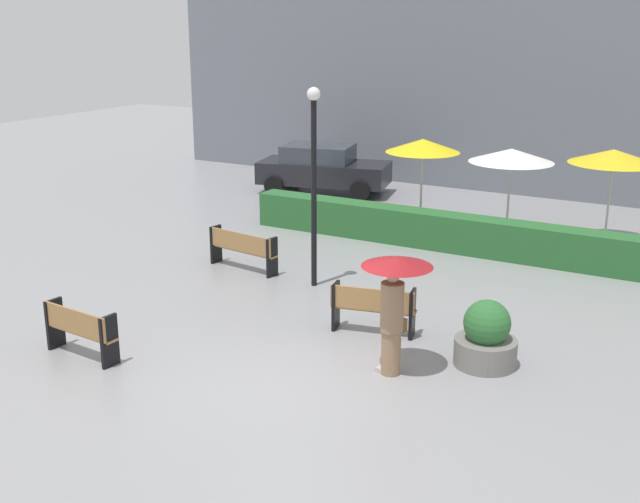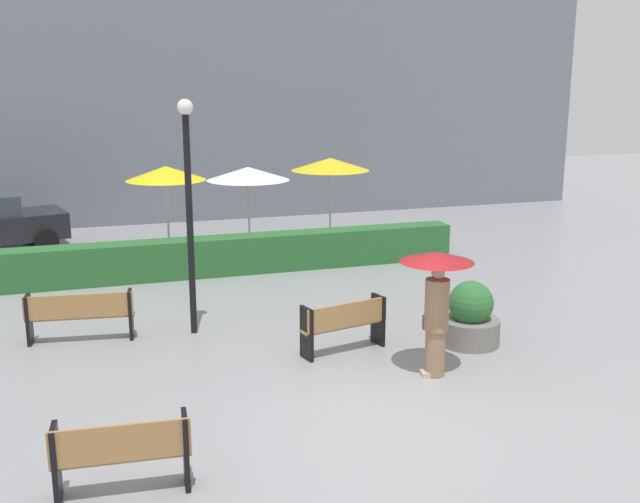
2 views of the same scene
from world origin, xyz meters
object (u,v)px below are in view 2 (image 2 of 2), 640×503
pedestrian_with_umbrella (436,291)px  patio_umbrella_white (248,174)px  bench_mid_center (345,323)px  bench_near_left (122,452)px  patio_umbrella_yellow (166,173)px  planter_pot (470,318)px  lamp_post (189,195)px  patio_umbrella_yellow_far (330,164)px  bench_far_left (80,313)px

pedestrian_with_umbrella → patio_umbrella_white: patio_umbrella_white is taller
pedestrian_with_umbrella → bench_mid_center: bearing=127.3°
bench_mid_center → bench_near_left: (-3.88, -3.44, -0.00)m
bench_near_left → patio_umbrella_white: patio_umbrella_white is taller
pedestrian_with_umbrella → patio_umbrella_yellow: 9.16m
bench_near_left → planter_pot: planter_pot is taller
patio_umbrella_yellow → lamp_post: bearing=-92.1°
pedestrian_with_umbrella → patio_umbrella_yellow_far: patio_umbrella_yellow_far is taller
lamp_post → patio_umbrella_yellow_far: lamp_post is taller
bench_far_left → bench_mid_center: size_ratio=1.18×
planter_pot → patio_umbrella_yellow_far: bearing=88.0°
pedestrian_with_umbrella → patio_umbrella_yellow_far: (1.52, 9.59, 0.89)m
bench_mid_center → bench_near_left: bearing=-138.4°
bench_far_left → pedestrian_with_umbrella: size_ratio=0.95×
pedestrian_with_umbrella → lamp_post: lamp_post is taller
bench_mid_center → patio_umbrella_yellow: (-2.11, 7.21, 1.78)m
bench_mid_center → pedestrian_with_umbrella: (1.02, -1.34, 0.85)m
bench_far_left → bench_near_left: (0.42, -5.38, -0.01)m
planter_pot → patio_umbrella_yellow_far: 8.73m
bench_near_left → lamp_post: 5.86m
bench_mid_center → patio_umbrella_yellow_far: size_ratio=0.65×
patio_umbrella_white → patio_umbrella_yellow: bearing=-164.2°
patio_umbrella_yellow → bench_far_left: bearing=-112.5°
bench_near_left → patio_umbrella_white: size_ratio=0.66×
patio_umbrella_white → bench_near_left: bearing=-109.4°
bench_mid_center → patio_umbrella_white: bearing=89.3°
lamp_post → patio_umbrella_yellow: 5.41m
pedestrian_with_umbrella → bench_near_left: bearing=-156.8°
bench_near_left → patio_umbrella_yellow_far: 13.45m
pedestrian_with_umbrella → planter_pot: 1.84m
lamp_post → patio_umbrella_yellow_far: bearing=53.0°
bench_near_left → lamp_post: size_ratio=0.36×
planter_pot → patio_umbrella_yellow: bearing=120.1°
patio_umbrella_white → bench_far_left: bearing=-126.7°
bench_mid_center → bench_far_left: bearing=155.7°
planter_pot → lamp_post: 5.43m
bench_far_left → patio_umbrella_white: size_ratio=0.81×
planter_pot → patio_umbrella_yellow_far: (0.30, 8.54, 1.78)m
bench_far_left → patio_umbrella_white: bearing=53.3°
bench_far_left → lamp_post: lamp_post is taller
patio_umbrella_yellow_far → pedestrian_with_umbrella: bearing=-99.0°
bench_far_left → patio_umbrella_yellow_far: bearing=42.7°
lamp_post → patio_umbrella_yellow: lamp_post is taller
patio_umbrella_yellow → patio_umbrella_white: 2.30m
patio_umbrella_yellow_far → planter_pot: bearing=-92.0°
patio_umbrella_yellow_far → bench_near_left: bearing=-118.8°
pedestrian_with_umbrella → patio_umbrella_white: 9.26m
bench_near_left → patio_umbrella_yellow: patio_umbrella_yellow is taller
bench_far_left → lamp_post: bearing=-3.7°
bench_far_left → patio_umbrella_yellow_far: (6.83, 6.31, 1.73)m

